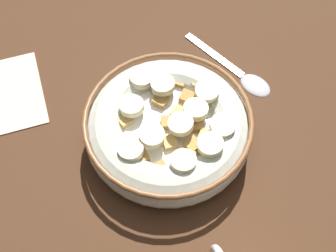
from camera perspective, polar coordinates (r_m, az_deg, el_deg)
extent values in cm
cube|color=#472B19|center=(56.17, 0.00, -2.11)|extent=(103.38, 103.38, 2.00)
cylinder|color=beige|center=(55.03, 0.00, -1.46)|extent=(10.87, 10.87, 0.60)
torus|color=beige|center=(53.19, 0.00, -0.32)|extent=(19.76, 19.76, 4.86)
torus|color=brown|center=(51.38, 0.00, 0.90)|extent=(19.76, 19.76, 0.60)
cylinder|color=white|center=(52.49, 0.00, 0.15)|extent=(16.84, 16.84, 0.40)
cube|color=#AD7F42|center=(52.11, -0.35, 0.63)|extent=(2.01, 1.97, 0.87)
cube|color=#B78947|center=(54.62, -6.65, 4.19)|extent=(2.35, 2.34, 0.90)
cube|color=tan|center=(50.72, 0.27, -2.10)|extent=(1.63, 1.68, 0.85)
cube|color=#AD7F42|center=(53.92, 2.44, 3.70)|extent=(2.30, 2.30, 0.73)
cube|color=tan|center=(49.79, 2.54, -4.04)|extent=(2.24, 2.25, 0.76)
cube|color=#B78947|center=(49.90, -3.53, -3.86)|extent=(1.92, 1.94, 0.79)
cube|color=tan|center=(51.02, 4.86, -1.35)|extent=(2.33, 2.34, 0.90)
cube|color=tan|center=(50.36, -7.42, -3.30)|extent=(1.70, 1.66, 0.83)
cube|color=#B78947|center=(50.60, 3.14, -2.38)|extent=(2.15, 2.14, 0.78)
cube|color=#AD7F42|center=(53.66, -0.57, 3.39)|extent=(2.35, 2.34, 0.88)
cube|color=tan|center=(52.50, -5.54, 0.75)|extent=(2.13, 2.18, 0.96)
cube|color=#B78947|center=(55.47, 1.46, 5.73)|extent=(2.29, 2.29, 0.74)
cube|color=#AD7F42|center=(51.83, 3.66, 0.13)|extent=(1.90, 1.92, 0.79)
cube|color=#B78947|center=(49.18, -1.03, -5.51)|extent=(2.01, 1.95, 0.92)
cube|color=tan|center=(55.28, 3.47, 5.80)|extent=(2.05, 2.04, 0.79)
cube|color=tan|center=(52.31, -8.17, 0.00)|extent=(2.23, 2.19, 0.92)
cube|color=tan|center=(54.87, -1.09, 5.25)|extent=(1.96, 1.92, 0.84)
cube|color=tan|center=(50.07, 7.02, -3.70)|extent=(2.32, 2.29, 0.96)
cube|color=tan|center=(52.60, 1.42, 1.66)|extent=(2.32, 2.32, 0.80)
cube|color=#AD7F42|center=(54.20, 5.38, 3.96)|extent=(1.92, 1.93, 0.76)
cylinder|color=#F9EFC6|center=(52.37, -4.65, 2.55)|extent=(3.83, 3.77, 1.23)
cylinder|color=#F4EABC|center=(49.20, -4.79, -2.94)|extent=(4.10, 4.12, 1.01)
cylinder|color=beige|center=(53.11, 4.99, 4.45)|extent=(3.19, 3.15, 1.30)
cylinder|color=beige|center=(50.27, 1.64, 0.29)|extent=(3.81, 3.88, 1.30)
cylinder|color=#F4EABC|center=(54.65, -3.45, 6.08)|extent=(4.05, 4.08, 1.20)
cylinder|color=beige|center=(49.59, -2.10, -1.19)|extent=(4.16, 4.15, 1.25)
cylinder|color=beige|center=(51.31, 3.71, 1.69)|extent=(4.13, 4.12, 1.21)
cylinder|color=beige|center=(53.75, -0.66, 5.23)|extent=(4.01, 3.96, 1.24)
cylinder|color=beige|center=(49.13, 5.41, -2.35)|extent=(4.02, 4.06, 1.12)
cylinder|color=beige|center=(48.48, 2.05, -4.51)|extent=(4.11, 4.05, 1.33)
cylinder|color=#F9EFC6|center=(50.61, 6.92, 0.05)|extent=(4.19, 4.13, 1.44)
ellipsoid|color=#B7B7BC|center=(60.50, 11.09, 5.28)|extent=(5.33, 4.77, 0.80)
cube|color=#B7B7BC|center=(63.13, 5.88, 9.06)|extent=(9.59, 5.78, 0.36)
cube|color=beige|center=(62.26, -18.99, 4.09)|extent=(12.19, 7.50, 0.30)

